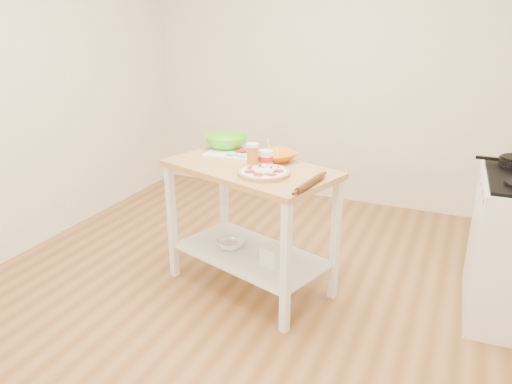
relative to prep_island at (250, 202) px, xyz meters
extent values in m
cube|color=#9A6939|center=(0.08, -0.27, -0.66)|extent=(4.00, 4.50, 0.02)
cube|color=#F4E8CE|center=(0.08, 1.99, 0.70)|extent=(4.00, 0.02, 2.70)
cube|color=tan|center=(0.00, 0.00, 0.23)|extent=(1.27, 0.94, 0.04)
cube|color=white|center=(0.00, 0.00, -0.40)|extent=(1.18, 0.86, 0.02)
cube|color=white|center=(-0.58, -0.09, -0.22)|extent=(0.06, 0.06, 0.86)
cube|color=white|center=(-0.42, 0.41, -0.22)|extent=(0.06, 0.06, 0.86)
cube|color=white|center=(0.42, -0.41, -0.22)|extent=(0.06, 0.06, 0.86)
cube|color=white|center=(0.58, 0.09, -0.22)|extent=(0.06, 0.06, 0.86)
cube|color=black|center=(1.43, 0.55, 0.33)|extent=(0.14, 0.03, 0.02)
cylinder|color=tan|center=(0.15, -0.13, 0.26)|extent=(0.33, 0.33, 0.02)
cylinder|color=tan|center=(0.15, -0.13, 0.27)|extent=(0.33, 0.33, 0.01)
cylinder|color=white|center=(0.15, -0.13, 0.27)|extent=(0.29, 0.29, 0.01)
cylinder|color=#B31426|center=(0.25, -0.11, 0.28)|extent=(0.06, 0.06, 0.01)
cylinder|color=#B31426|center=(0.19, -0.04, 0.28)|extent=(0.06, 0.06, 0.01)
cylinder|color=#B31426|center=(0.11, -0.05, 0.28)|extent=(0.06, 0.06, 0.01)
cylinder|color=#B31426|center=(0.06, -0.11, 0.28)|extent=(0.06, 0.06, 0.01)
cylinder|color=#B31426|center=(0.08, -0.19, 0.28)|extent=(0.06, 0.06, 0.01)
cylinder|color=#B31426|center=(0.16, -0.23, 0.28)|extent=(0.06, 0.06, 0.01)
cylinder|color=#B31426|center=(0.23, -0.19, 0.28)|extent=(0.06, 0.06, 0.01)
sphere|color=white|center=(0.21, -0.09, 0.28)|extent=(0.04, 0.04, 0.04)
sphere|color=white|center=(0.12, -0.05, 0.28)|extent=(0.04, 0.04, 0.04)
sphere|color=white|center=(0.09, -0.14, 0.28)|extent=(0.04, 0.04, 0.04)
sphere|color=white|center=(0.14, -0.19, 0.28)|extent=(0.04, 0.04, 0.04)
sphere|color=white|center=(0.21, -0.17, 0.28)|extent=(0.04, 0.04, 0.04)
sphere|color=white|center=(0.21, -0.08, 0.28)|extent=(0.04, 0.04, 0.04)
plane|color=#225D12|center=(0.23, -0.13, 0.28)|extent=(0.03, 0.03, 0.00)
plane|color=#225D12|center=(0.19, -0.07, 0.28)|extent=(0.04, 0.04, 0.00)
plane|color=#225D12|center=(0.11, -0.05, 0.28)|extent=(0.04, 0.04, 0.00)
plane|color=#225D12|center=(0.09, -0.13, 0.28)|extent=(0.03, 0.03, 0.00)
plane|color=#225D12|center=(0.12, -0.19, 0.28)|extent=(0.04, 0.04, 0.00)
plane|color=#225D12|center=(0.19, -0.20, 0.28)|extent=(0.04, 0.04, 0.00)
cube|color=white|center=(-0.22, 0.23, 0.26)|extent=(0.42, 0.33, 0.01)
cube|color=#F4EACC|center=(-0.34, 0.29, 0.28)|extent=(0.03, 0.03, 0.02)
cube|color=#F4EACC|center=(-0.31, 0.29, 0.28)|extent=(0.03, 0.03, 0.02)
cube|color=#F4EACC|center=(-0.27, 0.30, 0.28)|extent=(0.03, 0.03, 0.02)
cube|color=#F4EACC|center=(-0.34, 0.33, 0.28)|extent=(0.03, 0.03, 0.02)
cube|color=#F4EACC|center=(-0.31, 0.33, 0.28)|extent=(0.03, 0.03, 0.02)
cube|color=#F4EACC|center=(-0.27, 0.33, 0.28)|extent=(0.03, 0.03, 0.02)
cylinder|color=#B31426|center=(-0.20, 0.25, 0.27)|extent=(0.07, 0.07, 0.01)
cylinder|color=#B31426|center=(-0.18, 0.25, 0.27)|extent=(0.07, 0.07, 0.01)
cylinder|color=#B31426|center=(-0.17, 0.25, 0.28)|extent=(0.07, 0.07, 0.01)
cube|color=teal|center=(-0.22, 0.14, 0.27)|extent=(0.07, 0.05, 0.01)
cylinder|color=teal|center=(-0.14, 0.14, 0.27)|extent=(0.10, 0.04, 0.01)
cube|color=silver|center=(-0.20, 0.31, 0.27)|extent=(0.18, 0.03, 0.00)
cube|color=black|center=(-0.33, 0.30, 0.27)|extent=(0.10, 0.03, 0.01)
imported|color=orange|center=(0.11, 0.18, 0.29)|extent=(0.36, 0.36, 0.06)
imported|color=#50CA1D|center=(-0.35, 0.34, 0.30)|extent=(0.44, 0.44, 0.10)
cylinder|color=#B56D23|center=(0.03, -0.02, 0.32)|extent=(0.08, 0.08, 0.14)
cylinder|color=white|center=(0.03, -0.02, 0.40)|extent=(0.08, 0.08, 0.02)
cylinder|color=white|center=(0.10, 0.03, 0.31)|extent=(0.09, 0.09, 0.11)
cylinder|color=red|center=(0.10, 0.03, 0.31)|extent=(0.09, 0.09, 0.04)
cylinder|color=silver|center=(0.12, 0.03, 0.39)|extent=(0.01, 0.06, 0.11)
cylinder|color=#532913|center=(0.49, -0.22, 0.27)|extent=(0.08, 0.34, 0.04)
imported|color=silver|center=(-0.16, 0.01, -0.36)|extent=(0.28, 0.28, 0.06)
cube|color=white|center=(0.21, -0.09, -0.32)|extent=(0.16, 0.16, 0.13)
camera|label=1|loc=(1.30, -2.87, 1.23)|focal=35.00mm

